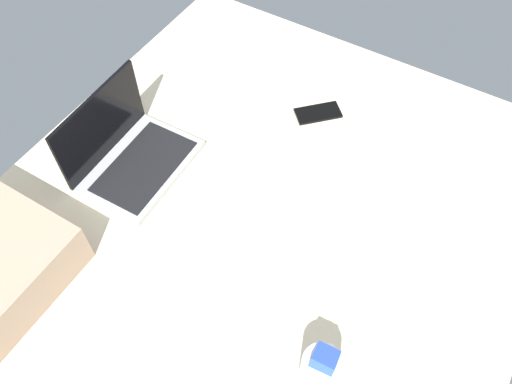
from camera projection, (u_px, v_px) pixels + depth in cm
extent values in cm
cube|color=beige|center=(236.00, 266.00, 141.61)|extent=(180.00, 140.00, 18.00)
cube|color=#B7BABC|center=(141.00, 166.00, 148.76)|extent=(33.60, 23.87, 2.00)
cube|color=black|center=(144.00, 166.00, 147.36)|extent=(29.44, 17.77, 0.40)
cube|color=black|center=(101.00, 125.00, 142.48)|extent=(33.01, 1.88, 21.00)
cylinder|color=silver|center=(320.00, 371.00, 111.04)|extent=(9.00, 9.00, 11.00)
cube|color=red|center=(323.00, 383.00, 111.16)|extent=(7.21, 6.72, 5.77)
cube|color=#268C33|center=(320.00, 373.00, 108.96)|extent=(5.99, 7.22, 5.60)
cube|color=blue|center=(324.00, 360.00, 107.04)|extent=(6.41, 5.57, 5.29)
cube|color=black|center=(318.00, 113.00, 161.68)|extent=(14.70, 14.71, 0.80)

